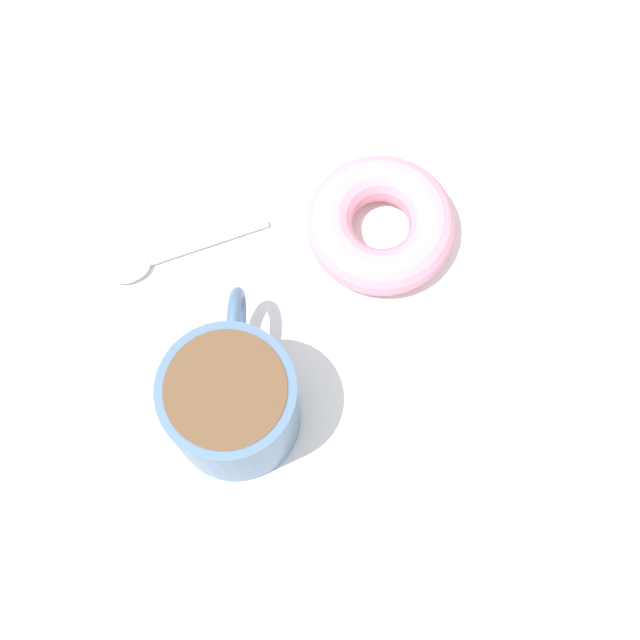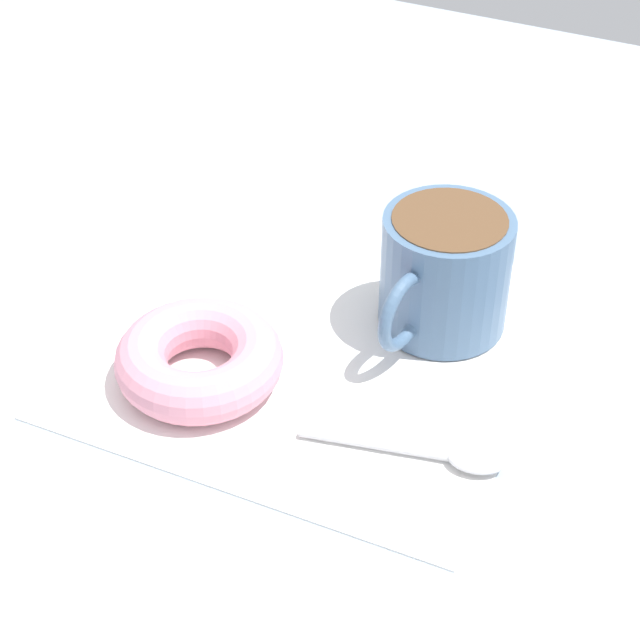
{
  "view_description": "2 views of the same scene",
  "coord_description": "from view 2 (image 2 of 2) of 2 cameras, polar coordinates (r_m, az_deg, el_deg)",
  "views": [
    {
      "loc": [
        -5.21,
        -20.17,
        64.35
      ],
      "look_at": [
        -2.5,
        0.62,
        2.3
      ],
      "focal_mm": 50.0,
      "sensor_mm": 36.0,
      "label": 1
    },
    {
      "loc": [
        -28.19,
        53.39,
        49.44
      ],
      "look_at": [
        -2.5,
        0.62,
        2.3
      ],
      "focal_mm": 60.0,
      "sensor_mm": 36.0,
      "label": 2
    }
  ],
  "objects": [
    {
      "name": "donut",
      "position": [
        0.73,
        -6.45,
        -2.08
      ],
      "size": [
        11.48,
        11.48,
        3.57
      ],
      "primitive_type": "torus",
      "color": "pink",
      "rests_on": "napkin"
    },
    {
      "name": "napkin",
      "position": [
        0.77,
        0.0,
        -1.25
      ],
      "size": [
        31.46,
        31.46,
        0.3
      ],
      "primitive_type": "cube",
      "rotation": [
        0.0,
        0.0,
        0.03
      ],
      "color": "white",
      "rests_on": "ground_plane"
    },
    {
      "name": "ground_plane",
      "position": [
        0.79,
        -1.44,
        -1.12
      ],
      "size": [
        120.0,
        120.0,
        2.0
      ],
      "primitive_type": "cube",
      "color": "#99A8B7"
    },
    {
      "name": "coffee_cup",
      "position": [
        0.76,
        6.63,
        2.62
      ],
      "size": [
        9.24,
        12.6,
        8.9
      ],
      "color": "slate",
      "rests_on": "napkin"
    },
    {
      "name": "spoon",
      "position": [
        0.68,
        6.79,
        -7.19
      ],
      "size": [
        13.2,
        4.35,
        0.9
      ],
      "color": "silver",
      "rests_on": "napkin"
    }
  ]
}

